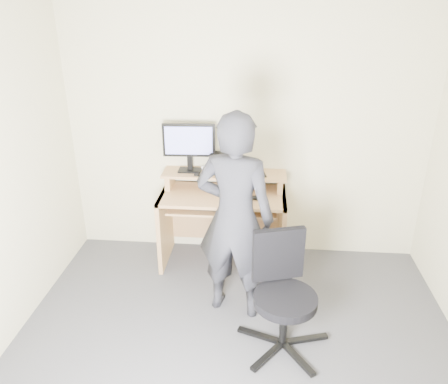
# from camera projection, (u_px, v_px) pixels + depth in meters

# --- Properties ---
(ground) EXTENTS (3.50, 3.50, 0.00)m
(ground) POSITION_uv_depth(u_px,v_px,m) (233.00, 373.00, 3.13)
(ground) COLOR #49484D
(ground) RESTS_ON ground
(back_wall) EXTENTS (3.50, 0.02, 2.50)m
(back_wall) POSITION_uv_depth(u_px,v_px,m) (246.00, 135.00, 4.22)
(back_wall) COLOR beige
(back_wall) RESTS_ON ground
(desk) EXTENTS (1.20, 0.60, 0.91)m
(desk) POSITION_uv_depth(u_px,v_px,m) (224.00, 209.00, 4.32)
(desk) COLOR tan
(desk) RESTS_ON ground
(monitor) EXTENTS (0.50, 0.14, 0.48)m
(monitor) POSITION_uv_depth(u_px,v_px,m) (189.00, 143.00, 4.16)
(monitor) COLOR black
(monitor) RESTS_ON desk
(external_drive) EXTENTS (0.10, 0.14, 0.20)m
(external_drive) POSITION_uv_depth(u_px,v_px,m) (215.00, 162.00, 4.21)
(external_drive) COLOR black
(external_drive) RESTS_ON desk
(travel_mug) EXTENTS (0.10, 0.10, 0.19)m
(travel_mug) POSITION_uv_depth(u_px,v_px,m) (224.00, 164.00, 4.18)
(travel_mug) COLOR silver
(travel_mug) RESTS_ON desk
(smartphone) EXTENTS (0.09, 0.14, 0.01)m
(smartphone) POSITION_uv_depth(u_px,v_px,m) (262.00, 175.00, 4.18)
(smartphone) COLOR black
(smartphone) RESTS_ON desk
(charger) EXTENTS (0.05, 0.05, 0.03)m
(charger) POSITION_uv_depth(u_px,v_px,m) (197.00, 174.00, 4.16)
(charger) COLOR black
(charger) RESTS_ON desk
(headphones) EXTENTS (0.18, 0.18, 0.06)m
(headphones) POSITION_uv_depth(u_px,v_px,m) (209.00, 168.00, 4.32)
(headphones) COLOR silver
(headphones) RESTS_ON desk
(keyboard) EXTENTS (0.47, 0.21, 0.03)m
(keyboard) POSITION_uv_depth(u_px,v_px,m) (214.00, 206.00, 4.12)
(keyboard) COLOR black
(keyboard) RESTS_ON desk
(mouse) EXTENTS (0.10, 0.07, 0.04)m
(mouse) POSITION_uv_depth(u_px,v_px,m) (256.00, 198.00, 4.04)
(mouse) COLOR black
(mouse) RESTS_ON desk
(office_chair) EXTENTS (0.71, 0.68, 0.89)m
(office_chair) POSITION_uv_depth(u_px,v_px,m) (283.00, 289.00, 3.24)
(office_chair) COLOR black
(office_chair) RESTS_ON ground
(person) EXTENTS (0.71, 0.54, 1.74)m
(person) POSITION_uv_depth(u_px,v_px,m) (235.00, 218.00, 3.45)
(person) COLOR black
(person) RESTS_ON ground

